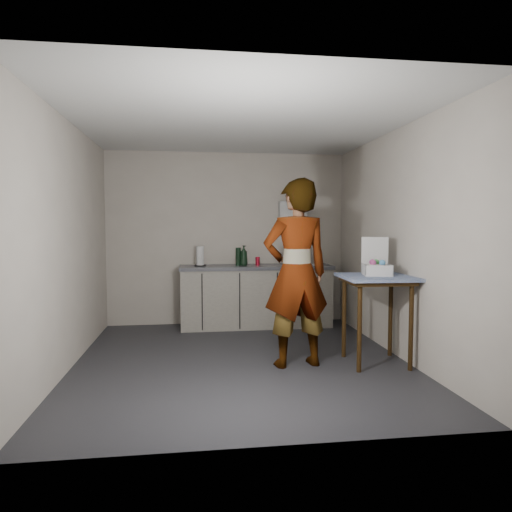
{
  "coord_description": "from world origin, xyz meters",
  "views": [
    {
      "loc": [
        -0.5,
        -4.96,
        1.5
      ],
      "look_at": [
        0.23,
        0.45,
        1.13
      ],
      "focal_mm": 32.0,
      "sensor_mm": 36.0,
      "label": 1
    }
  ],
  "objects": [
    {
      "name": "ground",
      "position": [
        0.0,
        0.0,
        0.0
      ],
      "size": [
        4.0,
        4.0,
        0.0
      ],
      "primitive_type": "plane",
      "color": "#2B2B30",
      "rests_on": "ground"
    },
    {
      "name": "wall_back",
      "position": [
        0.0,
        1.99,
        1.3
      ],
      "size": [
        3.6,
        0.02,
        2.6
      ],
      "primitive_type": "cube",
      "color": "beige",
      "rests_on": "ground"
    },
    {
      "name": "wall_right",
      "position": [
        1.79,
        0.0,
        1.3
      ],
      "size": [
        0.02,
        4.0,
        2.6
      ],
      "primitive_type": "cube",
      "color": "beige",
      "rests_on": "ground"
    },
    {
      "name": "wall_left",
      "position": [
        -1.79,
        0.0,
        1.3
      ],
      "size": [
        0.02,
        4.0,
        2.6
      ],
      "primitive_type": "cube",
      "color": "beige",
      "rests_on": "ground"
    },
    {
      "name": "ceiling",
      "position": [
        0.0,
        0.0,
        2.6
      ],
      "size": [
        3.6,
        4.0,
        0.01
      ],
      "primitive_type": "cube",
      "color": "white",
      "rests_on": "wall_back"
    },
    {
      "name": "kitchen_counter",
      "position": [
        0.4,
        1.7,
        0.43
      ],
      "size": [
        2.24,
        0.62,
        0.91
      ],
      "color": "black",
      "rests_on": "ground"
    },
    {
      "name": "wall_shelf",
      "position": [
        1.0,
        1.92,
        1.75
      ],
      "size": [
        0.42,
        0.18,
        0.37
      ],
      "color": "white",
      "rests_on": "ground"
    },
    {
      "name": "side_table",
      "position": [
        1.44,
        -0.3,
        0.84
      ],
      "size": [
        0.77,
        0.77,
        0.96
      ],
      "rotation": [
        0.0,
        0.0,
        -0.04
      ],
      "color": "#35210C",
      "rests_on": "ground"
    },
    {
      "name": "standing_man",
      "position": [
        0.57,
        -0.26,
        0.99
      ],
      "size": [
        0.79,
        0.59,
        1.99
      ],
      "primitive_type": "imported",
      "rotation": [
        0.0,
        0.0,
        3.3
      ],
      "color": "#B2A593",
      "rests_on": "ground"
    },
    {
      "name": "soap_bottle",
      "position": [
        0.22,
        1.7,
        1.06
      ],
      "size": [
        0.15,
        0.15,
        0.3
      ],
      "primitive_type": "imported",
      "rotation": [
        0.0,
        0.0,
        0.42
      ],
      "color": "black",
      "rests_on": "kitchen_counter"
    },
    {
      "name": "soda_can",
      "position": [
        0.43,
        1.72,
        0.97
      ],
      "size": [
        0.07,
        0.07,
        0.12
      ],
      "primitive_type": "cylinder",
      "color": "red",
      "rests_on": "kitchen_counter"
    },
    {
      "name": "dark_bottle",
      "position": [
        0.14,
        1.7,
        1.04
      ],
      "size": [
        0.08,
        0.08,
        0.26
      ],
      "primitive_type": "cylinder",
      "color": "black",
      "rests_on": "kitchen_counter"
    },
    {
      "name": "paper_towel",
      "position": [
        -0.42,
        1.68,
        1.05
      ],
      "size": [
        0.16,
        0.16,
        0.29
      ],
      "color": "black",
      "rests_on": "kitchen_counter"
    },
    {
      "name": "dish_rack",
      "position": [
        1.09,
        1.68,
        0.97
      ],
      "size": [
        0.39,
        0.3,
        0.28
      ],
      "color": "silver",
      "rests_on": "kitchen_counter"
    },
    {
      "name": "bakery_box",
      "position": [
        1.46,
        -0.24,
        1.05
      ],
      "size": [
        0.35,
        0.36,
        0.41
      ],
      "rotation": [
        0.0,
        0.0,
        -0.22
      ],
      "color": "white",
      "rests_on": "side_table"
    }
  ]
}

